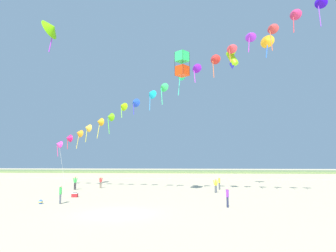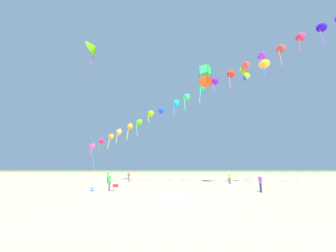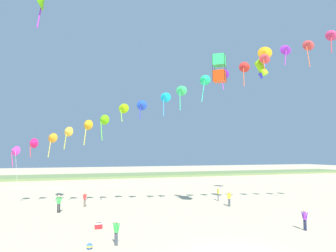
# 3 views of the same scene
# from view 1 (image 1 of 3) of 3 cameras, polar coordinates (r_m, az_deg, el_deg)

# --- Properties ---
(ground_plane) EXTENTS (240.00, 240.00, 0.00)m
(ground_plane) POSITION_cam_1_polar(r_m,az_deg,el_deg) (22.00, -9.55, -16.13)
(ground_plane) COLOR beige
(dune_ridge) EXTENTS (120.00, 12.77, 1.45)m
(dune_ridge) POSITION_cam_1_polar(r_m,az_deg,el_deg) (69.13, 0.33, -9.08)
(dune_ridge) COLOR #BFAE8B
(dune_ridge) RESTS_ON ground
(person_near_left) EXTENTS (0.61, 0.24, 1.72)m
(person_near_left) POSITION_cam_1_polar(r_m,az_deg,el_deg) (40.64, -17.27, -10.11)
(person_near_left) COLOR black
(person_near_left) RESTS_ON ground
(person_near_right) EXTENTS (0.58, 0.22, 1.64)m
(person_near_right) POSITION_cam_1_polar(r_m,az_deg,el_deg) (35.55, 9.08, -10.94)
(person_near_right) COLOR #474C56
(person_near_right) RESTS_ON ground
(person_mid_center) EXTENTS (0.22, 0.55, 1.58)m
(person_mid_center) POSITION_cam_1_polar(r_m,az_deg,el_deg) (24.74, 11.26, -12.89)
(person_mid_center) COLOR #282D4C
(person_mid_center) RESTS_ON ground
(person_far_left) EXTENTS (0.42, 0.47, 1.59)m
(person_far_left) POSITION_cam_1_polar(r_m,az_deg,el_deg) (27.86, -19.80, -11.90)
(person_far_left) COLOR #474C56
(person_far_left) RESTS_ON ground
(person_far_right) EXTENTS (0.48, 0.40, 1.57)m
(person_far_right) POSITION_cam_1_polar(r_m,az_deg,el_deg) (42.03, -12.70, -10.24)
(person_far_right) COLOR #726656
(person_far_right) RESTS_ON ground
(person_far_center) EXTENTS (0.33, 0.55, 1.64)m
(person_far_center) POSITION_cam_1_polar(r_m,az_deg,el_deg) (39.49, 9.74, -10.49)
(person_far_center) COLOR #474C56
(person_far_center) RESTS_ON ground
(kite_banner_string) EXTENTS (34.67, 19.97, 19.08)m
(kite_banner_string) POSITION_cam_1_polar(r_m,az_deg,el_deg) (35.48, -0.80, 7.66)
(kite_banner_string) COLOR #EA32B3
(large_kite_low_lead) EXTENTS (1.59, 1.59, 2.56)m
(large_kite_low_lead) POSITION_cam_1_polar(r_m,az_deg,el_deg) (32.12, 2.71, 11.74)
(large_kite_low_lead) COLOR red
(large_kite_mid_trail) EXTENTS (2.02, 1.77, 3.23)m
(large_kite_mid_trail) POSITION_cam_1_polar(r_m,az_deg,el_deg) (41.59, 18.27, 15.20)
(large_kite_mid_trail) COLOR orange
(large_kite_high_solo) EXTENTS (1.54, 1.41, 2.27)m
(large_kite_high_solo) POSITION_cam_1_polar(r_m,az_deg,el_deg) (33.43, 12.12, 12.60)
(large_kite_high_solo) COLOR #95F017
(large_kite_outer_drift) EXTENTS (2.29, 2.86, 4.42)m
(large_kite_outer_drift) POSITION_cam_1_polar(r_m,az_deg,el_deg) (41.10, -21.26, 16.98)
(large_kite_outer_drift) COLOR #73DB0D
(beach_cooler) EXTENTS (0.58, 0.41, 0.46)m
(beach_cooler) POSITION_cam_1_polar(r_m,az_deg,el_deg) (32.49, -17.34, -12.44)
(beach_cooler) COLOR red
(beach_cooler) RESTS_ON ground
(beach_ball) EXTENTS (0.36, 0.36, 0.36)m
(beach_ball) POSITION_cam_1_polar(r_m,az_deg,el_deg) (28.48, -23.11, -13.14)
(beach_ball) COLOR blue
(beach_ball) RESTS_ON ground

